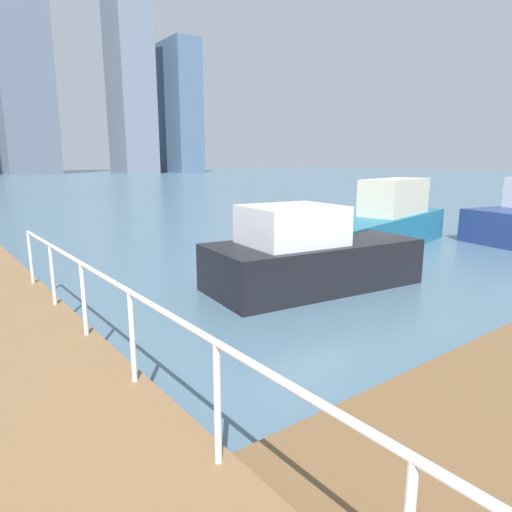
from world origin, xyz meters
TOP-DOWN VIEW (x-y plane):
  - ground_plane at (0.00, 20.00)m, footprint 300.00×300.00m
  - moored_boat_3 at (7.39, 18.30)m, footprint 7.38×3.13m
  - moored_boat_4 at (2.09, 16.44)m, footprint 5.07×2.73m
  - skyline_tower_3 at (16.65, 122.17)m, footprint 12.03×14.13m
  - skyline_tower_4 at (38.43, 114.32)m, footprint 8.70×14.24m
  - skyline_tower_5 at (50.50, 112.79)m, footprint 6.70×12.25m

SIDE VIEW (x-z plane):
  - ground_plane at x=0.00m, z-range 0.00..0.00m
  - moored_boat_4 at x=2.09m, z-range -0.22..1.67m
  - moored_boat_3 at x=7.39m, z-range -0.28..1.98m
  - skyline_tower_5 at x=50.50m, z-range 0.00..31.17m
  - skyline_tower_4 at x=38.43m, z-range 0.00..40.48m
  - skyline_tower_3 at x=16.65m, z-range 0.00..46.64m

